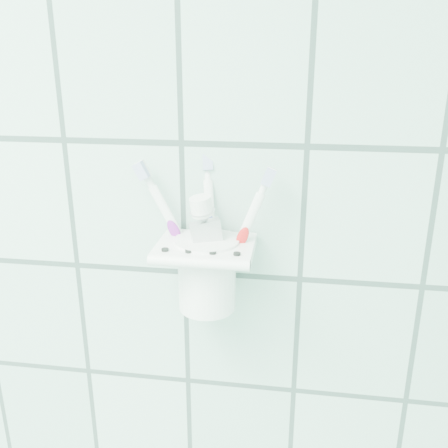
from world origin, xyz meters
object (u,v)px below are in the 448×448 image
(toothbrush_blue, at_px, (213,233))
(toothpaste_tube, at_px, (217,240))
(cup, at_px, (207,271))
(toothbrush_orange, at_px, (214,233))
(holder_bracket, at_px, (206,249))
(toothbrush_pink, at_px, (211,224))

(toothbrush_blue, height_order, toothpaste_tube, toothbrush_blue)
(cup, distance_m, toothpaste_tube, 0.04)
(toothbrush_orange, bearing_deg, toothpaste_tube, 64.92)
(holder_bracket, distance_m, toothbrush_orange, 0.02)
(holder_bracket, bearing_deg, toothbrush_orange, 16.38)
(cup, xyz_separation_m, toothpaste_tube, (0.01, 0.01, 0.04))
(toothbrush_blue, distance_m, toothpaste_tube, 0.02)
(holder_bracket, bearing_deg, toothbrush_pink, 79.90)
(holder_bracket, relative_size, toothbrush_pink, 0.62)
(holder_bracket, bearing_deg, toothbrush_blue, -13.95)
(cup, xyz_separation_m, toothbrush_pink, (0.00, 0.01, 0.06))
(cup, xyz_separation_m, toothbrush_orange, (0.01, -0.00, 0.05))
(toothbrush_pink, height_order, toothpaste_tube, toothbrush_pink)
(cup, bearing_deg, holder_bracket, -95.10)
(holder_bracket, relative_size, cup, 1.26)
(toothbrush_pink, distance_m, toothbrush_orange, 0.02)
(cup, height_order, toothbrush_orange, toothbrush_orange)
(toothbrush_pink, bearing_deg, toothbrush_blue, -65.67)
(holder_bracket, distance_m, toothbrush_pink, 0.03)
(cup, bearing_deg, toothpaste_tube, 28.61)
(toothbrush_pink, distance_m, toothpaste_tube, 0.02)
(cup, bearing_deg, toothbrush_orange, -5.50)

